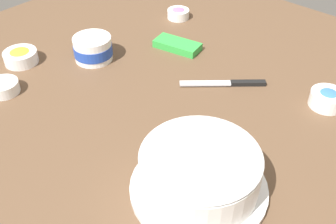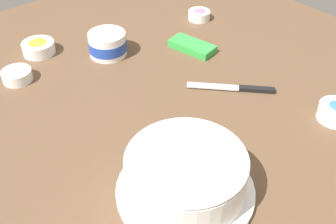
{
  "view_description": "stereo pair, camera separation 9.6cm",
  "coord_description": "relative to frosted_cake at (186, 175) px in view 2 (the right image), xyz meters",
  "views": [
    {
      "loc": [
        -0.6,
        0.61,
        0.64
      ],
      "look_at": [
        -0.1,
        0.06,
        0.04
      ],
      "focal_mm": 43.15,
      "sensor_mm": 36.0,
      "label": 1
    },
    {
      "loc": [
        -0.67,
        0.55,
        0.64
      ],
      "look_at": [
        -0.1,
        0.06,
        0.04
      ],
      "focal_mm": 43.15,
      "sensor_mm": 36.0,
      "label": 2
    }
  ],
  "objects": [
    {
      "name": "sprinkle_bowl_yellow",
      "position": [
        0.69,
        -0.03,
        -0.03
      ],
      "size": [
        0.1,
        0.1,
        0.04
      ],
      "color": "white",
      "rests_on": "ground_plane"
    },
    {
      "name": "sprinkle_bowl_rainbow",
      "position": [
        0.6,
        0.09,
        -0.04
      ],
      "size": [
        0.08,
        0.08,
        0.03
      ],
      "color": "white",
      "rests_on": "ground_plane"
    },
    {
      "name": "sprinkle_bowl_pink",
      "position": [
        0.54,
        -0.56,
        -0.04
      ],
      "size": [
        0.08,
        0.08,
        0.03
      ],
      "color": "white",
      "rests_on": "ground_plane"
    },
    {
      "name": "frosted_cake",
      "position": [
        0.0,
        0.0,
        0.0
      ],
      "size": [
        0.28,
        0.28,
        0.11
      ],
      "color": "white",
      "rests_on": "ground_plane"
    },
    {
      "name": "candy_box_lower",
      "position": [
        0.4,
        -0.4,
        -0.04
      ],
      "size": [
        0.15,
        0.09,
        0.02
      ],
      "primitive_type": "cube",
      "rotation": [
        0.0,
        0.0,
        0.2
      ],
      "color": "green",
      "rests_on": "ground_plane"
    },
    {
      "name": "ground_plane",
      "position": [
        0.29,
        -0.17,
        -0.05
      ],
      "size": [
        1.54,
        1.54,
        0.0
      ],
      "primitive_type": "plane",
      "color": "brown"
    },
    {
      "name": "sprinkle_bowl_blue",
      "position": [
        -0.07,
        -0.44,
        -0.03
      ],
      "size": [
        0.09,
        0.09,
        0.04
      ],
      "color": "white",
      "rests_on": "ground_plane"
    },
    {
      "name": "spreading_knife",
      "position": [
        0.17,
        -0.35,
        -0.05
      ],
      "size": [
        0.19,
        0.17,
        0.01
      ],
      "color": "silver",
      "rests_on": "ground_plane"
    },
    {
      "name": "frosting_tub",
      "position": [
        0.55,
        -0.18,
        -0.02
      ],
      "size": [
        0.11,
        0.11,
        0.07
      ],
      "color": "white",
      "rests_on": "ground_plane"
    }
  ]
}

